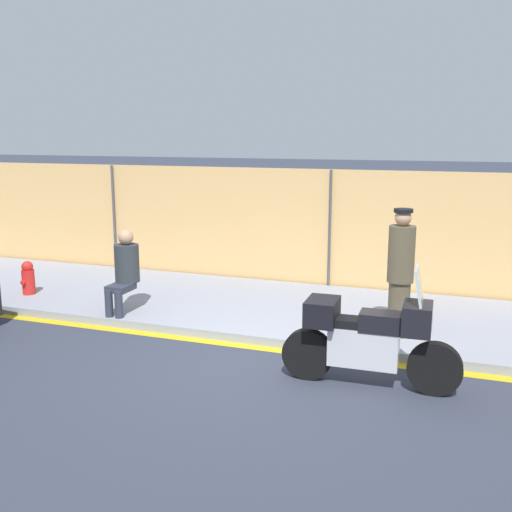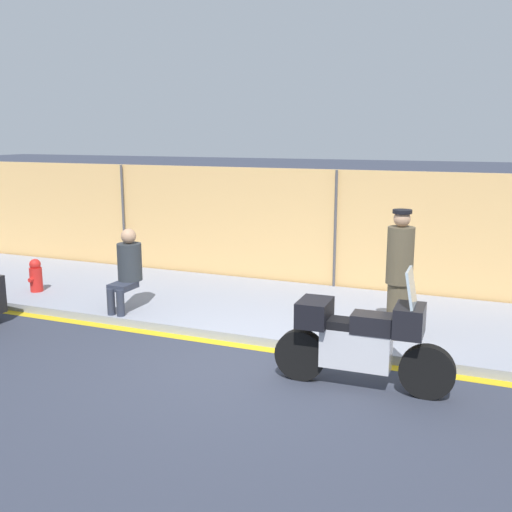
{
  "view_description": "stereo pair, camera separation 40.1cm",
  "coord_description": "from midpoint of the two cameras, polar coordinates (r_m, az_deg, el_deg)",
  "views": [
    {
      "loc": [
        2.39,
        -6.69,
        2.94
      ],
      "look_at": [
        -0.58,
        1.63,
        1.12
      ],
      "focal_mm": 42.0,
      "sensor_mm": 36.0,
      "label": 1
    },
    {
      "loc": [
        2.77,
        -6.54,
        2.94
      ],
      "look_at": [
        -0.58,
        1.63,
        1.12
      ],
      "focal_mm": 42.0,
      "sensor_mm": 36.0,
      "label": 2
    }
  ],
  "objects": [
    {
      "name": "sidewalk",
      "position": [
        9.86,
        6.16,
        -5.38
      ],
      "size": [
        34.31,
        3.19,
        0.13
      ],
      "color": "#8E93A3",
      "rests_on": "ground_plane"
    },
    {
      "name": "motorcycle",
      "position": [
        7.12,
        11.55,
        -7.81
      ],
      "size": [
        2.1,
        0.53,
        1.47
      ],
      "rotation": [
        0.0,
        0.0,
        0.03
      ],
      "color": "black",
      "rests_on": "ground_plane"
    },
    {
      "name": "storefront_fence",
      "position": [
        11.2,
        8.7,
        2.29
      ],
      "size": [
        32.59,
        0.17,
        2.29
      ],
      "color": "#E5B26B",
      "rests_on": "ground_plane"
    },
    {
      "name": "person_seated_on_curb",
      "position": [
        9.75,
        -11.0,
        -0.91
      ],
      "size": [
        0.39,
        0.68,
        1.32
      ],
      "color": "#2D3342",
      "rests_on": "sidewalk"
    },
    {
      "name": "fire_hydrant",
      "position": [
        11.4,
        -19.3,
        -1.77
      ],
      "size": [
        0.22,
        0.28,
        0.6
      ],
      "color": "red",
      "rests_on": "sidewalk"
    },
    {
      "name": "ground_plane",
      "position": [
        7.69,
        0.93,
        -10.85
      ],
      "size": [
        120.0,
        120.0,
        0.0
      ],
      "primitive_type": "plane",
      "color": "#333847"
    },
    {
      "name": "curb_paint_stripe",
      "position": [
        8.35,
        2.87,
        -8.95
      ],
      "size": [
        34.31,
        0.18,
        0.01
      ],
      "color": "gold",
      "rests_on": "ground_plane"
    },
    {
      "name": "officer_standing",
      "position": [
        8.48,
        14.82,
        -1.59
      ],
      "size": [
        0.37,
        0.37,
        1.8
      ],
      "color": "brown",
      "rests_on": "sidewalk"
    }
  ]
}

